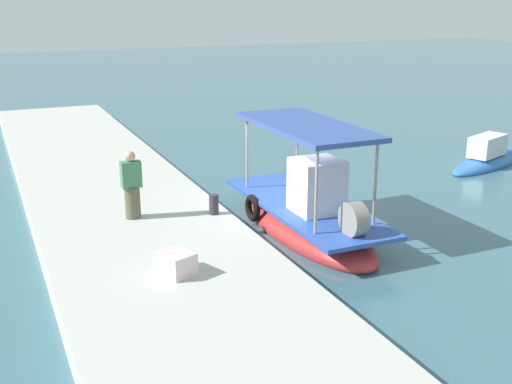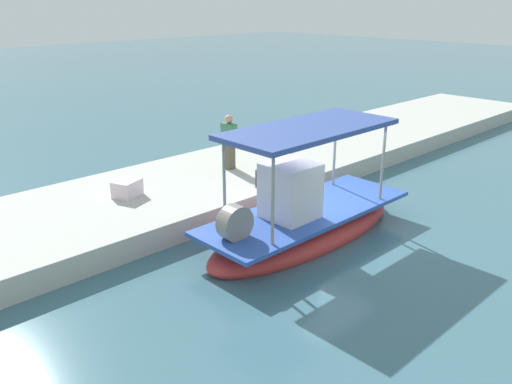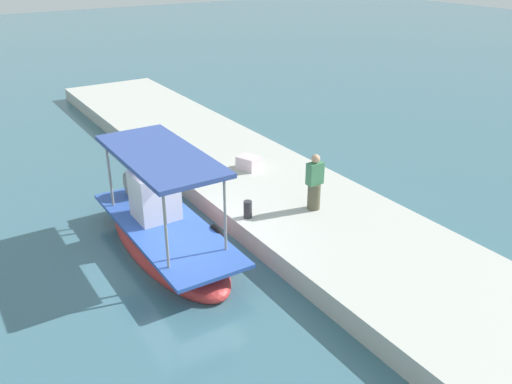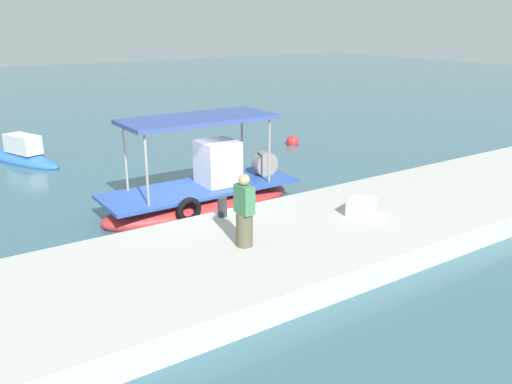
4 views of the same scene
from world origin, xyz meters
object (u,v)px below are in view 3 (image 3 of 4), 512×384
object	(u,v)px
main_fishing_boat	(165,232)
fisherman_near_bollard	(314,184)
cargo_crate	(248,163)
mooring_bollard	(248,209)

from	to	relation	value
main_fishing_boat	fisherman_near_bollard	size ratio (longest dim) A/B	3.65
cargo_crate	main_fishing_boat	bearing A→B (deg)	119.94
main_fishing_boat	cargo_crate	xyz separation A→B (m)	(2.41, -4.19, 0.34)
main_fishing_boat	mooring_bollard	size ratio (longest dim) A/B	12.28
fisherman_near_bollard	cargo_crate	size ratio (longest dim) A/B	2.42
main_fishing_boat	cargo_crate	size ratio (longest dim) A/B	8.84
main_fishing_boat	fisherman_near_bollard	distance (m)	4.44
cargo_crate	mooring_bollard	bearing A→B (deg)	147.96
fisherman_near_bollard	mooring_bollard	distance (m)	2.06
mooring_bollard	cargo_crate	distance (m)	3.63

